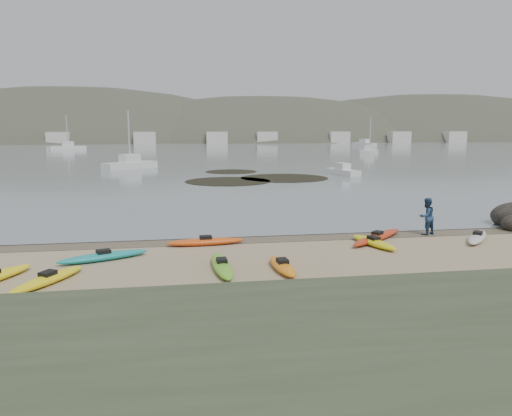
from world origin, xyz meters
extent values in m
plane|color=tan|center=(0.00, 0.00, 0.00)|extent=(600.00, 600.00, 0.00)
plane|color=brown|center=(0.00, -0.30, 0.00)|extent=(60.00, 60.00, 0.00)
plane|color=slate|center=(0.00, 300.00, 0.01)|extent=(1200.00, 1200.00, 0.00)
cube|color=#475138|center=(0.00, -17.50, 1.00)|extent=(60.00, 8.00, 2.00)
ellipsoid|color=teal|center=(-7.05, -3.43, 0.17)|extent=(3.79, 2.14, 0.34)
ellipsoid|color=#BA3113|center=(5.80, -1.73, 0.17)|extent=(4.08, 3.70, 0.34)
ellipsoid|color=silver|center=(10.67, -2.57, 0.17)|extent=(2.80, 3.07, 0.34)
ellipsoid|color=yellow|center=(5.17, -2.78, 0.17)|extent=(1.48, 3.32, 0.34)
ellipsoid|color=yellow|center=(-8.59, -6.37, 0.17)|extent=(2.36, 3.40, 0.34)
ellipsoid|color=#DE4E13|center=(-2.64, -1.37, 0.17)|extent=(3.77, 0.94, 0.34)
ellipsoid|color=orange|center=(0.05, -6.08, 0.17)|extent=(0.86, 2.94, 0.34)
ellipsoid|color=#69BF26|center=(-2.29, -5.63, 0.17)|extent=(0.83, 3.82, 0.34)
imported|color=navy|center=(8.81, -0.89, 0.97)|extent=(1.14, 1.02, 1.93)
cylinder|color=black|center=(1.37, 26.18, 0.03)|extent=(8.84, 8.84, 0.04)
cylinder|color=black|center=(7.82, 28.60, 0.03)|extent=(9.64, 9.64, 0.04)
cylinder|color=black|center=(2.97, 37.30, 0.03)|extent=(6.42, 6.42, 0.04)
cube|color=silver|center=(-9.84, 43.84, 0.53)|extent=(7.12, 6.53, 1.06)
cube|color=silver|center=(15.38, 31.21, 0.37)|extent=(2.85, 5.55, 0.75)
cube|color=silver|center=(35.87, 73.69, 0.51)|extent=(5.93, 7.14, 1.02)
cube|color=silver|center=(-29.18, 101.98, 0.57)|extent=(8.47, 4.69, 1.14)
cube|color=silver|center=(51.20, 115.68, 0.56)|extent=(5.30, 8.22, 1.12)
ellipsoid|color=#384235|center=(-45.00, 195.00, -18.00)|extent=(220.00, 120.00, 80.00)
ellipsoid|color=#384235|center=(35.00, 190.00, -15.30)|extent=(200.00, 110.00, 68.00)
ellipsoid|color=#384235|center=(120.00, 200.00, -17.10)|extent=(230.00, 130.00, 76.00)
cube|color=beige|center=(-42.00, 145.00, 2.00)|extent=(7.00, 5.00, 4.00)
cube|color=beige|center=(-18.00, 145.00, 2.00)|extent=(7.00, 5.00, 4.00)
cube|color=beige|center=(6.00, 145.00, 2.00)|extent=(7.00, 5.00, 4.00)
cube|color=beige|center=(30.00, 145.00, 2.00)|extent=(7.00, 5.00, 4.00)
cube|color=beige|center=(54.00, 145.00, 2.00)|extent=(7.00, 5.00, 4.00)
cube|color=beige|center=(78.00, 145.00, 2.00)|extent=(7.00, 5.00, 4.00)
cube|color=beige|center=(102.00, 145.00, 2.00)|extent=(7.00, 5.00, 4.00)
camera|label=1|loc=(-4.03, -24.54, 5.54)|focal=35.00mm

